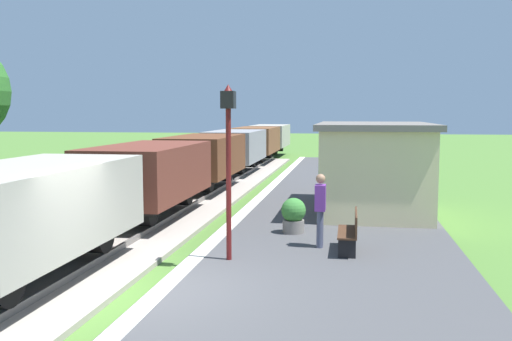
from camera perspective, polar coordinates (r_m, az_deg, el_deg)
name	(u,v)px	position (r m, az deg, el deg)	size (l,w,h in m)	color
ground_plane	(138,304)	(10.50, -11.77, -13.00)	(160.00, 160.00, 0.00)	#47702D
platform_slab	(320,307)	(9.81, 6.43, -13.51)	(6.00, 60.00, 0.25)	#424244
platform_edge_stripe	(159,291)	(10.29, -9.68, -11.87)	(0.36, 60.00, 0.01)	silver
track_ballast	(14,294)	(11.54, -23.18, -11.31)	(3.80, 60.00, 0.12)	#9E9389
rail_near	(50,289)	(11.14, -20.03, -11.10)	(0.07, 60.00, 0.14)	slate
freight_train	(222,154)	(27.09, -3.49, 1.70)	(2.50, 39.20, 2.12)	gray
station_hut	(374,166)	(18.44, 11.73, 0.41)	(3.50, 5.80, 2.78)	beige
bench_near_hut	(351,231)	(12.97, 9.48, -6.01)	(0.42, 1.50, 0.91)	#422819
bench_down_platform	(351,176)	(23.92, 9.50, -0.55)	(0.42, 1.50, 0.91)	#422819
person_waiting	(320,207)	(13.22, 6.48, -3.70)	(0.24, 0.38, 1.71)	#474C66
potted_planter	(293,215)	(14.77, 3.79, -4.47)	(0.64, 0.64, 0.92)	slate
lamp_post_near	(228,140)	(11.84, -2.79, 3.10)	(0.28, 0.28, 3.70)	#591414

